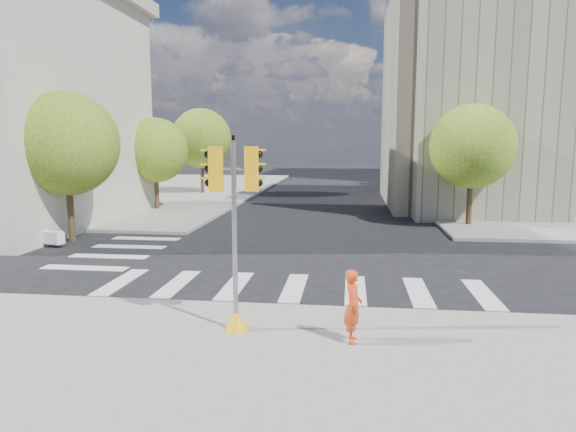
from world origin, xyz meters
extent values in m
plane|color=black|center=(0.00, 0.00, 0.00)|extent=(160.00, 160.00, 0.00)
cube|color=gray|center=(-20.00, 26.00, 0.07)|extent=(28.00, 40.00, 0.15)
cube|color=gray|center=(9.00, 15.00, 7.00)|extent=(8.00, 8.00, 14.00)
cube|color=#9EA0A3|center=(22.00, 42.00, 15.00)|extent=(20.00, 18.00, 30.00)
cylinder|color=#382616|center=(-10.50, 4.00, 1.22)|extent=(0.28, 0.28, 2.45)
sphere|color=#31671D|center=(-10.50, 4.00, 4.21)|extent=(4.40, 4.40, 4.40)
cylinder|color=#382616|center=(-10.50, 14.00, 1.08)|extent=(0.28, 0.28, 2.17)
sphere|color=#31671D|center=(-10.50, 14.00, 3.77)|extent=(4.00, 4.00, 4.00)
cylinder|color=#382616|center=(-10.50, 24.00, 1.31)|extent=(0.28, 0.28, 2.62)
sphere|color=#31671D|center=(-10.50, 24.00, 4.54)|extent=(4.80, 4.80, 4.80)
cylinder|color=#382616|center=(7.50, 10.00, 1.19)|extent=(0.28, 0.28, 2.38)
sphere|color=#31671D|center=(7.50, 10.00, 4.06)|extent=(4.20, 4.20, 4.20)
cylinder|color=#382616|center=(7.50, 22.00, 1.26)|extent=(0.28, 0.28, 2.52)
sphere|color=#31671D|center=(7.50, 22.00, 4.36)|extent=(4.60, 4.60, 4.60)
cylinder|color=#382616|center=(7.50, 34.00, 1.14)|extent=(0.28, 0.28, 2.27)
sphere|color=#31671D|center=(7.50, 34.00, 3.88)|extent=(4.00, 4.00, 4.00)
cylinder|color=black|center=(8.00, 14.00, 4.15)|extent=(0.12, 0.12, 8.00)
cube|color=black|center=(8.00, 14.00, 8.15)|extent=(0.35, 0.18, 0.22)
cylinder|color=black|center=(8.00, 28.00, 4.15)|extent=(0.12, 0.12, 8.00)
cube|color=black|center=(8.00, 28.00, 8.15)|extent=(0.35, 0.18, 0.22)
cone|color=#FFB40D|center=(-0.98, -5.94, 0.40)|extent=(0.56, 0.56, 0.50)
cylinder|color=gray|center=(-0.98, -5.94, 2.24)|extent=(0.11, 0.11, 4.18)
cylinder|color=black|center=(-0.98, -5.94, 4.38)|extent=(0.07, 0.07, 0.12)
cylinder|color=gray|center=(-0.98, -5.94, 3.73)|extent=(0.90, 0.20, 0.06)
cube|color=#FFB40D|center=(-1.35, -6.00, 3.73)|extent=(0.33, 0.26, 0.95)
cube|color=#FFB40D|center=(-0.60, -5.88, 3.73)|extent=(0.33, 0.26, 0.95)
imported|color=red|center=(1.60, -6.32, 0.93)|extent=(0.41, 0.59, 1.55)
cube|color=white|center=(-13.00, 3.50, 0.40)|extent=(5.82, 2.26, 0.50)
camera|label=1|loc=(1.50, -16.67, 4.31)|focal=32.00mm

